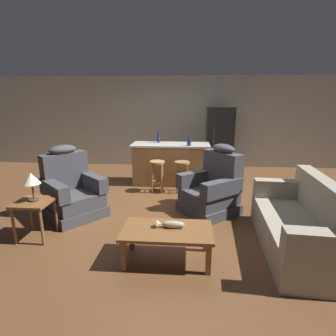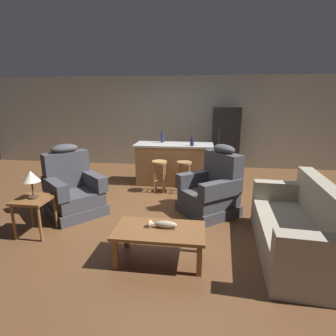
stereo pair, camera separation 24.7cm
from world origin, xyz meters
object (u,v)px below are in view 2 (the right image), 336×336
at_px(coffee_table, 160,233).
at_px(bottle_tall_green, 162,138).
at_px(refrigerator, 225,140).
at_px(kitchen_island, 174,164).
at_px(bottle_short_amber, 192,142).
at_px(couch, 299,229).
at_px(fish_figurine, 163,224).
at_px(bar_stool_left, 159,170).
at_px(table_lamp, 31,178).
at_px(recliner_near_lamp, 73,190).
at_px(bar_stool_right, 184,171).
at_px(recliner_near_island, 212,190).
at_px(end_table, 34,205).

bearing_deg(coffee_table, bottle_tall_green, 98.05).
xyz_separation_m(refrigerator, bottle_tall_green, (-1.56, -1.01, 0.19)).
bearing_deg(refrigerator, kitchen_island, -136.32).
bearing_deg(bottle_short_amber, couch, -59.36).
distance_m(coffee_table, fish_figurine, 0.11).
xyz_separation_m(couch, refrigerator, (-0.66, 3.94, 0.54)).
bearing_deg(bottle_short_amber, kitchen_island, 152.22).
distance_m(fish_figurine, refrigerator, 4.42).
height_order(refrigerator, bottle_short_amber, refrigerator).
bearing_deg(coffee_table, couch, 12.28).
height_order(couch, bar_stool_left, couch).
distance_m(coffee_table, couch, 1.79).
bearing_deg(kitchen_island, bar_stool_left, -111.09).
bearing_deg(table_lamp, recliner_near_lamp, 76.38).
relative_size(recliner_near_lamp, bottle_tall_green, 3.93).
relative_size(table_lamp, bottle_tall_green, 1.34).
relative_size(coffee_table, table_lamp, 2.68).
height_order(bar_stool_right, refrigerator, refrigerator).
distance_m(recliner_near_lamp, kitchen_island, 2.46).
relative_size(fish_figurine, kitchen_island, 0.19).
height_order(coffee_table, recliner_near_island, recliner_near_island).
relative_size(fish_figurine, bottle_tall_green, 1.11).
height_order(bar_stool_left, bar_stool_right, same).
bearing_deg(couch, recliner_near_island, -43.20).
bearing_deg(fish_figurine, end_table, 169.24).
xyz_separation_m(kitchen_island, refrigerator, (1.26, 1.20, 0.40)).
distance_m(coffee_table, refrigerator, 4.49).
bearing_deg(end_table, bottle_tall_green, 63.25).
bearing_deg(couch, bottle_short_amber, -55.32).
distance_m(coffee_table, kitchen_island, 3.13).
bearing_deg(table_lamp, recliner_near_island, 23.05).
bearing_deg(table_lamp, couch, -0.78).
xyz_separation_m(recliner_near_lamp, bottle_short_amber, (1.99, 1.68, 0.61)).
bearing_deg(bar_stool_right, bottle_tall_green, 125.80).
relative_size(fish_figurine, recliner_near_island, 0.28).
xyz_separation_m(table_lamp, bar_stool_left, (1.51, 2.06, -0.40)).
bearing_deg(refrigerator, couch, -80.51).
height_order(bar_stool_right, bottle_tall_green, bottle_tall_green).
xyz_separation_m(coffee_table, refrigerator, (1.09, 4.32, 0.52)).
xyz_separation_m(couch, kitchen_island, (-1.92, 2.74, 0.14)).
bearing_deg(bar_stool_right, refrigerator, 62.11).
xyz_separation_m(fish_figurine, couch, (1.71, 0.34, -0.12)).
bearing_deg(refrigerator, end_table, -127.68).
distance_m(recliner_near_lamp, refrigerator, 4.22).
height_order(fish_figurine, bottle_tall_green, bottle_tall_green).
bearing_deg(bar_stool_left, coffee_table, -80.67).
distance_m(end_table, bar_stool_left, 2.57).
bearing_deg(recliner_near_island, end_table, -14.69).
relative_size(coffee_table, bottle_tall_green, 3.60).
height_order(table_lamp, bottle_tall_green, bottle_tall_green).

